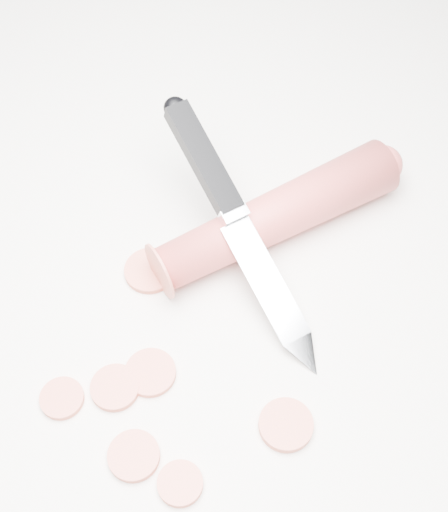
% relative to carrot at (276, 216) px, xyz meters
% --- Properties ---
extents(ground, '(2.40, 2.40, 0.00)m').
position_rel_carrot_xyz_m(ground, '(0.02, -0.09, -0.02)').
color(ground, white).
rests_on(ground, ground).
extents(carrot, '(0.14, 0.20, 0.04)m').
position_rel_carrot_xyz_m(carrot, '(0.00, 0.00, 0.00)').
color(carrot, '#C03C3A').
rests_on(carrot, ground).
extents(carrot_slice_0, '(0.03, 0.03, 0.01)m').
position_rel_carrot_xyz_m(carrot_slice_0, '(-0.07, -0.20, -0.02)').
color(carrot_slice_0, '#D15C49').
rests_on(carrot_slice_0, ground).
extents(carrot_slice_1, '(0.03, 0.03, 0.01)m').
position_rel_carrot_xyz_m(carrot_slice_1, '(-0.04, -0.18, -0.02)').
color(carrot_slice_1, '#D15C49').
rests_on(carrot_slice_1, ground).
extents(carrot_slice_2, '(0.04, 0.04, 0.01)m').
position_rel_carrot_xyz_m(carrot_slice_2, '(-0.02, -0.15, -0.02)').
color(carrot_slice_2, '#D15C49').
rests_on(carrot_slice_2, ground).
extents(carrot_slice_3, '(0.03, 0.03, 0.01)m').
position_rel_carrot_xyz_m(carrot_slice_3, '(0.03, -0.21, -0.02)').
color(carrot_slice_3, '#D15C49').
rests_on(carrot_slice_3, ground).
extents(carrot_slice_4, '(0.04, 0.04, 0.01)m').
position_rel_carrot_xyz_m(carrot_slice_4, '(0.08, -0.14, -0.02)').
color(carrot_slice_4, '#D15C49').
rests_on(carrot_slice_4, ground).
extents(carrot_slice_5, '(0.04, 0.04, 0.01)m').
position_rel_carrot_xyz_m(carrot_slice_5, '(-0.07, -0.08, -0.02)').
color(carrot_slice_5, '#D15C49').
rests_on(carrot_slice_5, ground).
extents(carrot_slice_6, '(0.04, 0.04, 0.01)m').
position_rel_carrot_xyz_m(carrot_slice_6, '(-0.00, -0.21, -0.02)').
color(carrot_slice_6, '#D15C49').
rests_on(carrot_slice_6, ground).
extents(kitchen_knife, '(0.20, 0.14, 0.09)m').
position_rel_carrot_xyz_m(kitchen_knife, '(-0.01, -0.04, 0.02)').
color(kitchen_knife, silver).
rests_on(kitchen_knife, ground).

